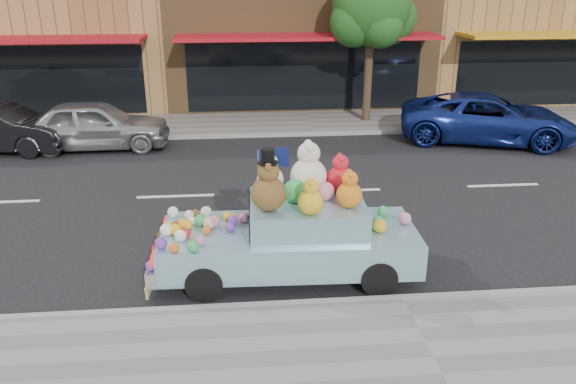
{
  "coord_description": "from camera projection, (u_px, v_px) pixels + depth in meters",
  "views": [
    {
      "loc": [
        -2.49,
        -12.46,
        4.86
      ],
      "look_at": [
        -1.64,
        -3.17,
        1.25
      ],
      "focal_mm": 35.0,
      "sensor_mm": 36.0,
      "label": 1
    }
  ],
  "objects": [
    {
      "name": "street_tree",
      "position": [
        372.0,
        13.0,
        18.46
      ],
      "size": [
        3.0,
        2.7,
        5.22
      ],
      "color": "#38281C",
      "rests_on": "ground"
    },
    {
      "name": "storefront_left",
      "position": [
        46.0,
        8.0,
        22.48
      ],
      "size": [
        10.0,
        9.8,
        7.3
      ],
      "color": "#A57845",
      "rests_on": "ground"
    },
    {
      "name": "ground",
      "position": [
        343.0,
        191.0,
        13.54
      ],
      "size": [
        120.0,
        120.0,
        0.0
      ],
      "primitive_type": "plane",
      "color": "black",
      "rests_on": "ground"
    },
    {
      "name": "car_silver",
      "position": [
        96.0,
        125.0,
        16.59
      ],
      "size": [
        4.31,
        1.82,
        1.45
      ],
      "primitive_type": "imported",
      "rotation": [
        0.0,
        0.0,
        1.59
      ],
      "color": "#A3A3A8",
      "rests_on": "ground"
    },
    {
      "name": "far_kerb",
      "position": [
        315.0,
        134.0,
        18.15
      ],
      "size": [
        60.0,
        0.12,
        0.13
      ],
      "primitive_type": "cube",
      "color": "gray",
      "rests_on": "ground"
    },
    {
      "name": "near_kerb",
      "position": [
        401.0,
        300.0,
        8.87
      ],
      "size": [
        60.0,
        0.12,
        0.13
      ],
      "primitive_type": "cube",
      "color": "gray",
      "rests_on": "ground"
    },
    {
      "name": "storefront_right",
      "position": [
        524.0,
        5.0,
        24.19
      ],
      "size": [
        10.0,
        9.8,
        7.3
      ],
      "color": "#A57845",
      "rests_on": "ground"
    },
    {
      "name": "storefront_mid",
      "position": [
        294.0,
        6.0,
        23.34
      ],
      "size": [
        10.0,
        9.8,
        7.3
      ],
      "color": "olive",
      "rests_on": "ground"
    },
    {
      "name": "near_sidewalk",
      "position": [
        433.0,
        361.0,
        7.48
      ],
      "size": [
        60.0,
        3.0,
        0.12
      ],
      "primitive_type": "cube",
      "color": "gray",
      "rests_on": "ground"
    },
    {
      "name": "art_car",
      "position": [
        291.0,
        230.0,
        9.52
      ],
      "size": [
        4.54,
        1.9,
        2.37
      ],
      "rotation": [
        0.0,
        0.0,
        -0.03
      ],
      "color": "black",
      "rests_on": "ground"
    },
    {
      "name": "far_sidewalk",
      "position": [
        309.0,
        123.0,
        19.55
      ],
      "size": [
        60.0,
        3.0,
        0.12
      ],
      "primitive_type": "cube",
      "color": "gray",
      "rests_on": "ground"
    },
    {
      "name": "car_blue",
      "position": [
        488.0,
        118.0,
        17.31
      ],
      "size": [
        5.76,
        3.92,
        1.47
      ],
      "primitive_type": "imported",
      "rotation": [
        0.0,
        0.0,
        1.26
      ],
      "color": "navy",
      "rests_on": "ground"
    }
  ]
}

